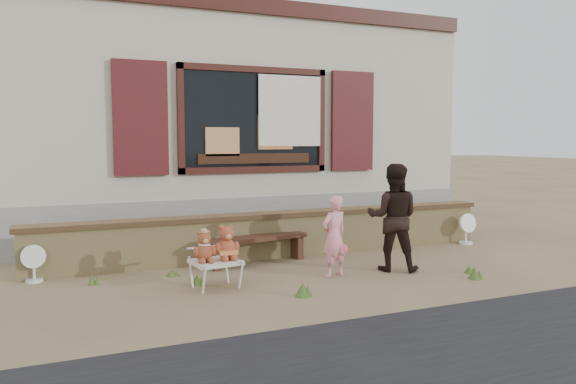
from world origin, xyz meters
name	(u,v)px	position (x,y,z in m)	size (l,w,h in m)	color
ground	(306,271)	(0.00, 0.00, 0.00)	(80.00, 80.00, 0.00)	brown
shopfront	(212,126)	(0.00, 4.49, 2.00)	(8.04, 5.13, 4.00)	#A69E87
brick_wall	(277,234)	(0.00, 1.00, 0.34)	(7.10, 0.36, 0.67)	tan
bench	(256,244)	(-0.45, 0.69, 0.28)	(1.54, 0.57, 0.39)	#361D12
folding_chair	(216,263)	(-1.33, -0.35, 0.30)	(0.58, 0.53, 0.33)	beige
teddy_bear_left	(204,246)	(-1.47, -0.36, 0.52)	(0.27, 0.24, 0.37)	brown
teddy_bear_right	(226,242)	(-1.20, -0.33, 0.54)	(0.30, 0.26, 0.42)	brown
child	(334,236)	(0.20, -0.40, 0.52)	(0.38, 0.25, 1.04)	pink
adult	(393,217)	(1.08, -0.41, 0.71)	(0.69, 0.54, 1.42)	black
fan_left	(34,263)	(-3.30, 0.80, 0.23)	(0.29, 0.20, 0.47)	silver
fan_right	(466,229)	(3.26, 0.67, 0.26)	(0.32, 0.22, 0.51)	white
grass_tufts	(313,279)	(-0.22, -0.66, 0.07)	(4.68, 1.81, 0.16)	#3F5723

